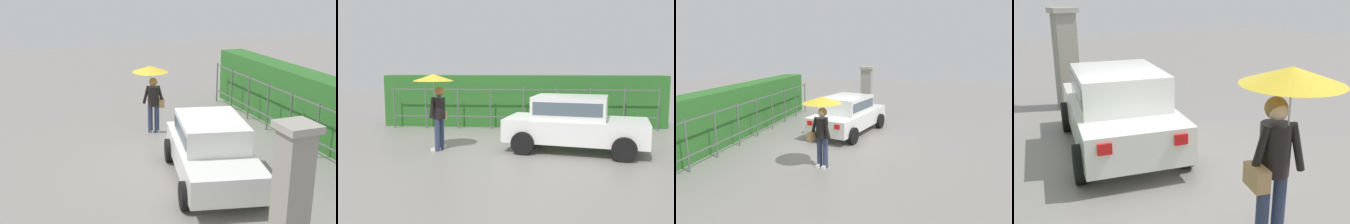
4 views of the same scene
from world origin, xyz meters
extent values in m
plane|color=gray|center=(0.00, 0.00, 0.00)|extent=(40.00, 40.00, 0.00)
cube|color=white|center=(1.55, 0.02, 0.58)|extent=(3.97, 2.43, 0.60)
cube|color=white|center=(1.40, 0.05, 1.18)|extent=(2.18, 1.83, 0.60)
cube|color=#4C5B66|center=(1.40, 0.05, 1.20)|extent=(2.03, 1.82, 0.33)
cylinder|color=black|center=(2.96, 0.56, 0.30)|extent=(0.63, 0.31, 0.60)
cylinder|color=black|center=(2.58, -1.08, 0.30)|extent=(0.63, 0.31, 0.60)
cylinder|color=black|center=(0.52, 1.12, 0.30)|extent=(0.63, 0.31, 0.60)
cylinder|color=black|center=(0.14, -0.52, 0.30)|extent=(0.63, 0.31, 0.60)
cube|color=red|center=(-0.14, 0.97, 0.73)|extent=(0.10, 0.21, 0.16)
cube|color=red|center=(-0.39, -0.10, 0.73)|extent=(0.10, 0.21, 0.16)
cylinder|color=#2D3856|center=(-2.14, -0.28, 0.43)|extent=(0.15, 0.15, 0.86)
cylinder|color=#2D3856|center=(-2.09, -0.09, 0.43)|extent=(0.15, 0.15, 0.86)
cube|color=white|center=(-2.20, -0.26, 0.04)|extent=(0.26, 0.10, 0.08)
cube|color=white|center=(-2.14, -0.07, 0.04)|extent=(0.26, 0.10, 0.08)
cylinder|color=black|center=(-2.11, -0.18, 1.15)|extent=(0.34, 0.34, 0.58)
sphere|color=#DBAD89|center=(-2.11, -0.18, 1.58)|extent=(0.22, 0.22, 0.22)
sphere|color=olive|center=(-2.09, -0.19, 1.60)|extent=(0.25, 0.25, 0.25)
cylinder|color=black|center=(-2.26, -0.37, 1.18)|extent=(0.15, 0.24, 0.56)
cylinder|color=black|center=(-2.13, 0.05, 1.18)|extent=(0.15, 0.24, 0.56)
cylinder|color=#B2B2B7|center=(-2.23, -0.23, 1.50)|extent=(0.02, 0.02, 0.77)
cone|color=yellow|center=(-2.23, -0.23, 1.97)|extent=(1.08, 1.08, 0.18)
cube|color=tan|center=(-2.15, 0.10, 0.91)|extent=(0.37, 0.25, 0.24)
cube|color=gray|center=(4.69, -0.06, 1.15)|extent=(0.48, 0.48, 2.30)
cube|color=#9E998E|center=(4.69, -0.06, 2.36)|extent=(0.60, 0.60, 0.12)
cylinder|color=#59605B|center=(-4.63, 3.21, 0.75)|extent=(0.05, 0.05, 1.50)
cylinder|color=#59605B|center=(-3.45, 3.21, 0.75)|extent=(0.05, 0.05, 1.50)
cylinder|color=#59605B|center=(-2.28, 3.21, 0.75)|extent=(0.05, 0.05, 1.50)
cylinder|color=#59605B|center=(-1.10, 3.21, 0.75)|extent=(0.05, 0.05, 1.50)
cylinder|color=#59605B|center=(0.07, 3.21, 0.75)|extent=(0.05, 0.05, 1.50)
cylinder|color=#59605B|center=(1.25, 3.21, 0.75)|extent=(0.05, 0.05, 1.50)
cube|color=#59605B|center=(0.07, 3.21, 1.42)|extent=(9.40, 0.03, 0.04)
cube|color=#59605B|center=(0.07, 3.21, 0.45)|extent=(9.40, 0.03, 0.04)
cube|color=#2D6B28|center=(0.07, 4.05, 0.95)|extent=(10.40, 0.90, 1.90)
camera|label=1|loc=(10.07, -4.20, 4.59)|focal=47.01mm
camera|label=2|loc=(0.35, -9.87, 2.33)|focal=39.60mm
camera|label=3|loc=(-9.97, -3.00, 3.41)|focal=33.00mm
camera|label=4|loc=(-4.88, 2.81, 2.76)|focal=42.36mm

